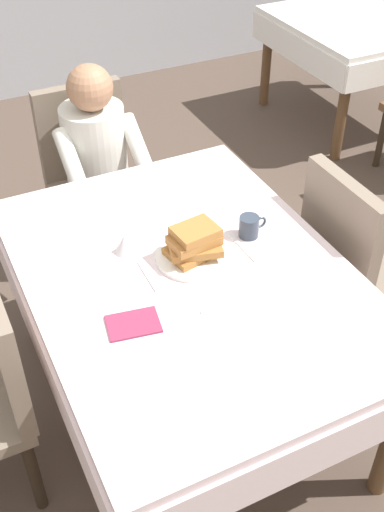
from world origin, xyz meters
TOP-DOWN VIEW (x-y plane):
  - ground_plane at (0.00, 0.00)m, footprint 14.00×14.00m
  - dining_table_main at (0.00, 0.00)m, footprint 1.12×1.52m
  - chair_diner at (0.02, 1.17)m, footprint 0.44×0.45m
  - diner_person at (0.02, 1.01)m, footprint 0.40×0.43m
  - chair_right_side at (0.77, 0.00)m, footprint 0.45×0.44m
  - plate_breakfast at (0.05, 0.06)m, footprint 0.28×0.28m
  - breakfast_stack at (0.05, 0.06)m, footprint 0.21×0.18m
  - cup_coffee at (0.30, 0.09)m, footprint 0.11×0.08m
  - syrup_pitcher at (-0.16, 0.20)m, footprint 0.08×0.08m
  - fork_left_of_plate at (-0.14, 0.04)m, footprint 0.02×0.18m
  - knife_right_of_plate at (0.24, 0.04)m, footprint 0.02×0.20m
  - spoon_near_edge at (0.02, -0.23)m, footprint 0.15×0.05m
  - napkin_folded at (-0.27, -0.16)m, footprint 0.19×0.15m
  - background_table_far at (2.16, 1.88)m, footprint 0.92×1.12m

SIDE VIEW (x-z plane):
  - ground_plane at x=0.00m, z-range 0.00..0.00m
  - chair_diner at x=0.02m, z-range 0.06..0.99m
  - chair_right_side at x=0.77m, z-range 0.06..0.99m
  - background_table_far at x=2.16m, z-range 0.25..0.99m
  - dining_table_main at x=0.00m, z-range 0.28..1.02m
  - diner_person at x=0.02m, z-range 0.11..1.23m
  - fork_left_of_plate at x=-0.14m, z-range 0.74..0.74m
  - knife_right_of_plate at x=0.24m, z-range 0.74..0.74m
  - spoon_near_edge at x=0.02m, z-range 0.74..0.74m
  - napkin_folded at x=-0.27m, z-range 0.74..0.75m
  - plate_breakfast at x=0.05m, z-range 0.74..0.76m
  - syrup_pitcher at x=-0.16m, z-range 0.74..0.81m
  - cup_coffee at x=0.30m, z-range 0.74..0.83m
  - breakfast_stack at x=0.05m, z-range 0.75..0.87m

